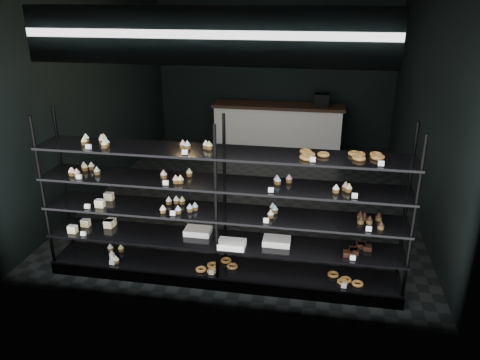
{
  "coord_description": "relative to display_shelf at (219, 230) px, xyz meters",
  "views": [
    {
      "loc": [
        1.03,
        -6.98,
        3.08
      ],
      "look_at": [
        0.13,
        -1.9,
        1.03
      ],
      "focal_mm": 35.0,
      "sensor_mm": 36.0,
      "label": 1
    }
  ],
  "objects": [
    {
      "name": "room",
      "position": [
        0.01,
        2.45,
        0.97
      ],
      "size": [
        5.01,
        6.01,
        3.2
      ],
      "color": "black",
      "rests_on": "ground"
    },
    {
      "name": "display_shelf",
      "position": [
        0.0,
        0.0,
        0.0
      ],
      "size": [
        4.0,
        0.5,
        1.91
      ],
      "color": "black",
      "rests_on": "room"
    },
    {
      "name": "signage",
      "position": [
        0.01,
        -0.48,
        2.12
      ],
      "size": [
        3.3,
        0.05,
        0.5
      ],
      "color": "#0D2345",
      "rests_on": "room"
    },
    {
      "name": "pendant_lamp",
      "position": [
        -0.84,
        1.6,
        1.82
      ],
      "size": [
        0.33,
        0.33,
        0.9
      ],
      "color": "black",
      "rests_on": "room"
    },
    {
      "name": "service_counter",
      "position": [
        0.18,
        4.95,
        -0.13
      ],
      "size": [
        2.69,
        0.65,
        1.23
      ],
      "color": "silver",
      "rests_on": "room"
    }
  ]
}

